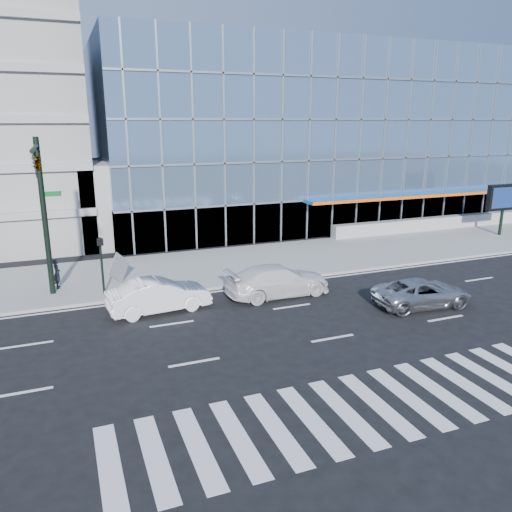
# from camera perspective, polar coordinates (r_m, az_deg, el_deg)

# --- Properties ---
(ground) EXTENTS (160.00, 160.00, 0.00)m
(ground) POSITION_cam_1_polar(r_m,az_deg,el_deg) (24.86, 4.11, -5.79)
(ground) COLOR black
(ground) RESTS_ON ground
(sidewalk) EXTENTS (120.00, 8.00, 0.15)m
(sidewalk) POSITION_cam_1_polar(r_m,az_deg,el_deg) (31.86, -2.06, -0.87)
(sidewalk) COLOR gray
(sidewalk) RESTS_ON ground
(theatre_building) EXTENTS (42.00, 26.00, 15.00)m
(theatre_building) POSITION_cam_1_polar(r_m,az_deg,el_deg) (52.75, 5.95, 13.61)
(theatre_building) COLOR #6685AA
(theatre_building) RESTS_ON ground
(ramp_block) EXTENTS (6.00, 8.00, 6.00)m
(ramp_block) POSITION_cam_1_polar(r_m,az_deg,el_deg) (39.56, -15.31, 6.10)
(ramp_block) COLOR gray
(ramp_block) RESTS_ON ground
(retaining_wall) EXTENTS (30.00, 0.80, 1.00)m
(retaining_wall) POSITION_cam_1_polar(r_m,az_deg,el_deg) (47.83, 24.62, 3.89)
(retaining_wall) COLOR gray
(retaining_wall) RESTS_ON sidewalk
(traffic_signal) EXTENTS (1.14, 5.74, 8.00)m
(traffic_signal) POSITION_cam_1_polar(r_m,az_deg,el_deg) (25.63, -23.52, 7.86)
(traffic_signal) COLOR black
(traffic_signal) RESTS_ON sidewalk
(ped_signal_post) EXTENTS (0.30, 0.33, 3.00)m
(ped_signal_post) POSITION_cam_1_polar(r_m,az_deg,el_deg) (26.76, -17.27, -0.10)
(ped_signal_post) COLOR black
(ped_signal_post) RESTS_ON sidewalk
(marquee_sign) EXTENTS (3.20, 0.43, 4.00)m
(marquee_sign) POSITION_cam_1_polar(r_m,az_deg,el_deg) (43.59, 26.49, 5.93)
(marquee_sign) COLOR black
(marquee_sign) RESTS_ON sidewalk
(silver_suv) EXTENTS (5.09, 2.67, 1.37)m
(silver_suv) POSITION_cam_1_polar(r_m,az_deg,el_deg) (25.99, 18.49, -4.02)
(silver_suv) COLOR #B2B2B7
(silver_suv) RESTS_ON ground
(white_suv) EXTENTS (5.65, 2.43, 1.62)m
(white_suv) POSITION_cam_1_polar(r_m,az_deg,el_deg) (26.14, 2.52, -2.81)
(white_suv) COLOR white
(white_suv) RESTS_ON ground
(white_sedan) EXTENTS (5.01, 2.18, 1.60)m
(white_sedan) POSITION_cam_1_polar(r_m,az_deg,el_deg) (24.41, -11.04, -4.43)
(white_sedan) COLOR white
(white_sedan) RESTS_ON ground
(pedestrian) EXTENTS (0.41, 0.61, 1.61)m
(pedestrian) POSITION_cam_1_polar(r_m,az_deg,el_deg) (28.84, -21.79, -1.88)
(pedestrian) COLOR black
(pedestrian) RESTS_ON sidewalk
(tilted_panel) EXTENTS (1.35, 1.32, 1.83)m
(tilted_panel) POSITION_cam_1_polar(r_m,az_deg,el_deg) (28.49, -15.39, -1.30)
(tilted_panel) COLOR gray
(tilted_panel) RESTS_ON sidewalk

